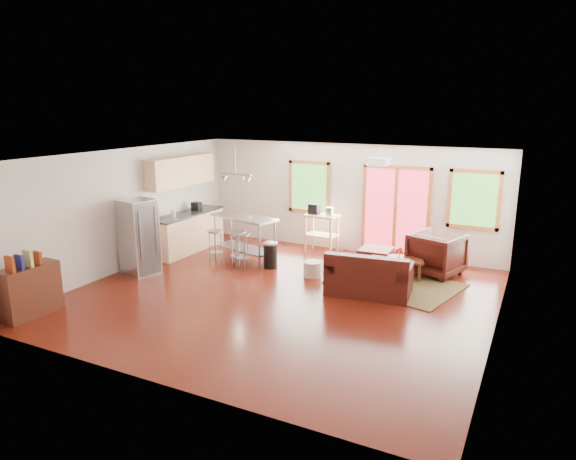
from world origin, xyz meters
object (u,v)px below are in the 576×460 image
at_px(coffee_table, 397,261).
at_px(armchair, 437,252).
at_px(refrigerator, 139,237).
at_px(kitchen_cart, 321,220).
at_px(ottoman, 376,258).
at_px(island, 244,230).
at_px(rug, 395,284).
at_px(loveseat, 369,278).

height_order(coffee_table, armchair, armchair).
height_order(refrigerator, kitchen_cart, refrigerator).
bearing_deg(armchair, coffee_table, 56.67).
bearing_deg(ottoman, armchair, 6.46).
bearing_deg(island, rug, -2.01).
bearing_deg(rug, ottoman, 128.16).
bearing_deg(armchair, refrigerator, 43.99).
distance_m(rug, loveseat, 0.88).
xyz_separation_m(island, kitchen_cart, (1.34, 1.31, 0.11)).
bearing_deg(refrigerator, armchair, 37.75).
relative_size(loveseat, ottoman, 2.47).
distance_m(rug, coffee_table, 0.58).
xyz_separation_m(armchair, island, (-4.17, -0.88, 0.21)).
relative_size(rug, island, 1.35).
distance_m(coffee_table, island, 3.51).
relative_size(refrigerator, kitchen_cart, 1.34).
xyz_separation_m(rug, armchair, (0.59, 1.00, 0.48)).
height_order(loveseat, kitchen_cart, kitchen_cart).
xyz_separation_m(loveseat, island, (-3.26, 0.88, 0.37)).
relative_size(coffee_table, island, 0.68).
xyz_separation_m(loveseat, refrigerator, (-4.72, -0.95, 0.47)).
bearing_deg(rug, island, 177.99).
bearing_deg(ottoman, kitchen_cart, 159.93).
xyz_separation_m(loveseat, coffee_table, (0.22, 1.21, 0.03)).
relative_size(rug, refrigerator, 1.47).
relative_size(coffee_table, refrigerator, 0.74).
relative_size(rug, ottoman, 3.52).
bearing_deg(loveseat, island, 158.43).
distance_m(ottoman, refrigerator, 5.09).
relative_size(ottoman, island, 0.39).
relative_size(loveseat, armchair, 1.65).
xyz_separation_m(armchair, ottoman, (-1.27, -0.14, -0.27)).
bearing_deg(armchair, rug, 77.93).
bearing_deg(loveseat, rug, 60.47).
xyz_separation_m(refrigerator, kitchen_cart, (2.80, 3.13, 0.02)).
bearing_deg(coffee_table, armchair, 38.33).
height_order(rug, island, island).
bearing_deg(loveseat, kitchen_cart, 124.80).
bearing_deg(island, kitchen_cart, 44.19).
distance_m(rug, armchair, 1.26).
xyz_separation_m(armchair, refrigerator, (-5.63, -2.70, 0.30)).
distance_m(loveseat, island, 3.40).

